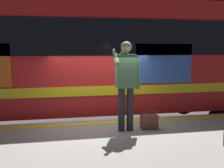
{
  "coord_description": "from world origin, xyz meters",
  "views": [
    {
      "loc": [
        0.91,
        5.99,
        2.69
      ],
      "look_at": [
        -0.17,
        0.3,
        1.88
      ],
      "focal_mm": 41.73,
      "sensor_mm": 36.0,
      "label": 1
    }
  ],
  "objects": [
    {
      "name": "ground_plane",
      "position": [
        0.0,
        0.0,
        0.0
      ],
      "size": [
        23.66,
        23.66,
        0.0
      ],
      "primitive_type": "plane",
      "color": "#4C4742"
    },
    {
      "name": "safety_line",
      "position": [
        0.0,
        0.3,
        0.98
      ],
      "size": [
        12.71,
        0.16,
        0.01
      ],
      "primitive_type": "cube",
      "color": "yellow",
      "rests_on": "platform"
    },
    {
      "name": "track_rail_near",
      "position": [
        0.0,
        -1.17,
        0.08
      ],
      "size": [
        16.86,
        0.08,
        0.16
      ],
      "primitive_type": "cube",
      "color": "slate",
      "rests_on": "ground"
    },
    {
      "name": "track_rail_far",
      "position": [
        0.0,
        -2.61,
        0.08
      ],
      "size": [
        16.86,
        0.08,
        0.16
      ],
      "primitive_type": "cube",
      "color": "slate",
      "rests_on": "ground"
    },
    {
      "name": "train_carriage",
      "position": [
        0.59,
        -1.88,
        2.53
      ],
      "size": [
        12.94,
        2.99,
        3.99
      ],
      "color": "red",
      "rests_on": "ground"
    },
    {
      "name": "passenger",
      "position": [
        -0.35,
        0.89,
        2.07
      ],
      "size": [
        0.57,
        0.55,
        1.84
      ],
      "color": "#262628",
      "rests_on": "platform"
    },
    {
      "name": "handbag",
      "position": [
        -0.87,
        0.87,
        1.15
      ],
      "size": [
        0.36,
        0.32,
        0.37
      ],
      "color": "#59331E",
      "rests_on": "platform"
    }
  ]
}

